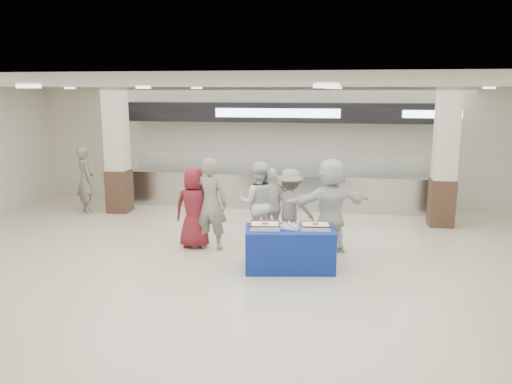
% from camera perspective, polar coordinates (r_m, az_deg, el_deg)
% --- Properties ---
extents(ground, '(14.00, 14.00, 0.00)m').
position_cam_1_polar(ground, '(8.49, -2.23, -10.07)').
color(ground, beige).
rests_on(ground, ground).
extents(serving_line, '(8.70, 0.85, 2.80)m').
position_cam_1_polar(serving_line, '(13.36, 2.55, 3.10)').
color(serving_line, '#BABCC1').
rests_on(serving_line, ground).
extents(column_left, '(0.55, 0.55, 3.20)m').
position_cam_1_polar(column_left, '(13.28, -15.56, 4.26)').
color(column_left, '#3A251A').
rests_on(column_left, ground).
extents(column_right, '(0.55, 0.55, 3.20)m').
position_cam_1_polar(column_right, '(12.24, 20.75, 3.34)').
color(column_right, '#3A251A').
rests_on(column_right, ground).
extents(display_table, '(1.66, 1.02, 0.75)m').
position_cam_1_polar(display_table, '(8.89, 3.86, -6.49)').
color(display_table, navy).
rests_on(display_table, ground).
extents(sheet_cake_left, '(0.57, 0.47, 0.11)m').
position_cam_1_polar(sheet_cake_left, '(8.75, 1.04, -3.83)').
color(sheet_cake_left, white).
rests_on(sheet_cake_left, display_table).
extents(sheet_cake_right, '(0.53, 0.43, 0.10)m').
position_cam_1_polar(sheet_cake_right, '(8.79, 6.81, -3.85)').
color(sheet_cake_right, white).
rests_on(sheet_cake_right, display_table).
extents(cupcake_tray, '(0.45, 0.38, 0.06)m').
position_cam_1_polar(cupcake_tray, '(8.77, 3.78, -3.96)').
color(cupcake_tray, '#AFAFB4').
rests_on(cupcake_tray, display_table).
extents(civilian_maroon, '(0.81, 0.54, 1.64)m').
position_cam_1_polar(civilian_maroon, '(10.05, -7.06, -1.80)').
color(civilian_maroon, maroon).
rests_on(civilian_maroon, ground).
extents(soldier_a, '(0.70, 0.48, 1.85)m').
position_cam_1_polar(soldier_a, '(9.88, -5.23, -1.35)').
color(soldier_a, slate).
rests_on(soldier_a, ground).
extents(chef_tall, '(0.90, 0.75, 1.70)m').
position_cam_1_polar(chef_tall, '(10.26, 0.30, -1.25)').
color(chef_tall, silver).
rests_on(chef_tall, ground).
extents(chef_short, '(1.00, 0.66, 1.57)m').
position_cam_1_polar(chef_short, '(10.24, 1.83, -1.64)').
color(chef_short, silver).
rests_on(chef_short, ground).
extents(soldier_b, '(1.12, 0.81, 1.56)m').
position_cam_1_polar(soldier_b, '(10.27, 3.94, -1.66)').
color(soldier_b, slate).
rests_on(soldier_b, ground).
extents(civilian_white, '(1.80, 1.19, 1.86)m').
position_cam_1_polar(civilian_white, '(9.77, 8.48, -1.55)').
color(civilian_white, white).
rests_on(civilian_white, ground).
extents(soldier_bg, '(0.75, 0.74, 1.74)m').
position_cam_1_polar(soldier_bg, '(13.56, -18.92, 1.38)').
color(soldier_bg, slate).
rests_on(soldier_bg, ground).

